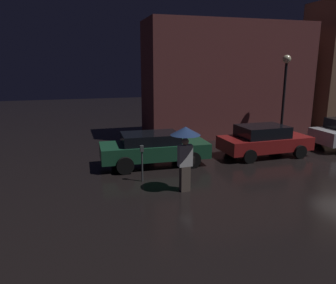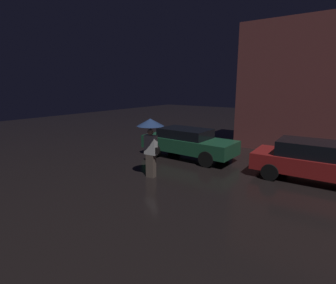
% 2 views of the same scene
% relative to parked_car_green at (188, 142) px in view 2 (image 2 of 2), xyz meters
% --- Properties ---
extents(parked_car_green, '(4.50, 1.89, 1.37)m').
position_rel_parked_car_green_xyz_m(parked_car_green, '(0.00, 0.00, 0.00)').
color(parked_car_green, '#1E5638').
rests_on(parked_car_green, ground).
extents(parked_car_red, '(4.14, 1.98, 1.41)m').
position_rel_parked_car_green_xyz_m(parked_car_red, '(5.22, -0.03, -0.01)').
color(parked_car_red, maroon).
rests_on(parked_car_red, ground).
extents(pedestrian_with_umbrella, '(0.98, 0.98, 2.18)m').
position_rel_parked_car_green_xyz_m(pedestrian_with_umbrella, '(0.29, -3.10, 0.91)').
color(pedestrian_with_umbrella, '#66564C').
rests_on(pedestrian_with_umbrella, ground).
extents(parking_meter, '(0.12, 0.10, 1.33)m').
position_rel_parked_car_green_xyz_m(parking_meter, '(-0.88, -1.80, 0.08)').
color(parking_meter, '#4C5154').
rests_on(parking_meter, ground).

